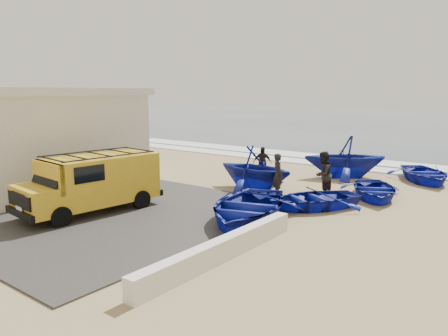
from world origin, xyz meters
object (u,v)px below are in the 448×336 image
Objects in this scene: boat_near_right at (313,198)px; fisherman_middle at (323,175)px; boat_far_right at (424,174)px; boat_mid_right at (374,190)px; fisherman_back at (262,163)px; boat_mid_left at (254,168)px; boat_far_left at (345,157)px; fisherman_front at (278,175)px; parapet at (222,249)px; boat_near_left at (247,207)px; van at (93,181)px; building at (8,138)px.

boat_near_right is 1.85m from fisherman_middle.
boat_mid_right is at bearing -132.60° from boat_far_right.
boat_far_right is at bearing -8.35° from fisherman_back.
boat_mid_left is 1.92× the size of fisherman_middle.
boat_far_left is 4.09m from fisherman_back.
boat_far_left is 5.34m from fisherman_front.
boat_far_right reaches higher than boat_near_right.
boat_near_left reaches higher than parapet.
fisherman_back is (-4.36, 3.38, 0.42)m from boat_near_right.
boat_mid_right is (2.20, 5.59, -0.12)m from boat_near_left.
boat_mid_right is 4.32m from boat_far_left.
parapet is at bearing 9.08° from fisherman_middle.
fisherman_front is at bearing -59.71° from fisherman_middle.
van is 14.81m from boat_far_right.
building is at bearing -176.62° from van.
fisherman_middle is at bearing 96.41° from parapet.
fisherman_middle is (5.39, 6.83, -0.18)m from van.
boat_far_right is (1.58, 13.31, 0.12)m from parapet.
fisherman_middle is (0.95, -4.49, -0.10)m from boat_far_left.
fisherman_back is at bearing 100.82° from boat_near_left.
boat_near_left is at bearing 114.04° from parapet.
boat_near_right is (0.98, 2.77, -0.11)m from boat_near_left.
building is at bearing 172.82° from boat_near_left.
fisherman_back reaches higher than boat_near_right.
boat_far_right is 6.25m from fisherman_middle.
boat_near_left reaches higher than boat_near_right.
boat_mid_left is 2.28m from fisherman_back.
fisherman_back is (-6.35, -4.05, 0.39)m from boat_far_right.
van is 1.43× the size of boat_near_right.
boat_far_right is 2.19× the size of fisherman_front.
boat_near_right is at bearing -141.20° from boat_mid_right.
fisherman_middle is 1.18× the size of fisherman_back.
fisherman_front is at bearing 63.22° from van.
fisherman_middle is at bearing -146.18° from boat_far_right.
boat_mid_right reaches higher than parapet.
van is (6.26, -0.25, -1.06)m from building.
fisherman_middle reaches higher than fisherman_front.
building is 1.57× the size of parapet.
fisherman_front is (3.83, 6.02, -0.25)m from van.
boat_near_right is 3.71m from boat_mid_left.
parapet is 5.90m from boat_near_right.
boat_mid_left is 8.19m from boat_far_right.
building is 5.46× the size of fisherman_front.
van is 7.80m from boat_near_right.
parapet is 3.41m from boat_near_left.
building is 11.40m from fisherman_back.
boat_near_left is 1.21× the size of boat_far_right.
boat_near_right is 1.88× the size of fisherman_middle.
van is 12.16m from boat_far_left.
fisherman_front reaches higher than boat_mid_right.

